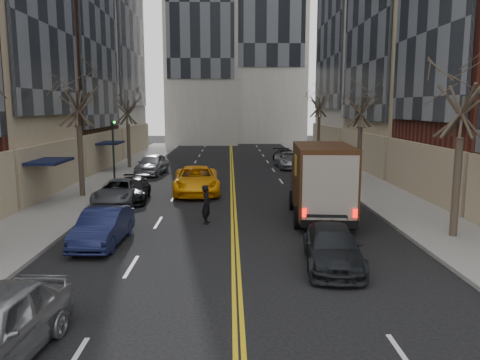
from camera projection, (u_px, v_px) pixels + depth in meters
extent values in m
cube|color=slate|center=(110.00, 179.00, 34.25)|extent=(4.00, 66.00, 0.15)
cube|color=slate|center=(353.00, 178.00, 34.66)|extent=(4.00, 66.00, 0.15)
cube|color=#4C301E|center=(42.00, 24.00, 38.18)|extent=(9.00, 12.00, 24.00)
cube|color=black|center=(99.00, 9.00, 38.10)|extent=(0.20, 10.56, 19.20)
cube|color=black|center=(46.00, 161.00, 24.98)|extent=(2.00, 3.00, 0.15)
cube|color=black|center=(31.00, 181.00, 25.12)|extent=(0.20, 3.00, 2.50)
cube|color=black|center=(108.00, 143.00, 37.82)|extent=(2.00, 3.00, 0.15)
cube|color=black|center=(98.00, 156.00, 37.96)|extent=(0.20, 3.00, 2.50)
cylinder|color=#382D23|center=(81.00, 161.00, 27.02)|extent=(0.30, 0.30, 4.05)
cylinder|color=#382D23|center=(129.00, 146.00, 39.88)|extent=(0.30, 0.30, 3.69)
cylinder|color=#382D23|center=(456.00, 187.00, 18.53)|extent=(0.30, 0.30, 3.96)
cylinder|color=#382D23|center=(359.00, 154.00, 32.37)|extent=(0.30, 0.30, 3.78)
cylinder|color=#382D23|center=(318.00, 137.00, 47.16)|extent=(0.30, 0.30, 4.14)
cylinder|color=black|center=(114.00, 159.00, 29.04)|extent=(0.12, 0.12, 3.80)
imported|color=black|center=(112.00, 121.00, 28.68)|extent=(0.15, 0.18, 0.90)
sphere|color=#0CE526|center=(114.00, 122.00, 28.59)|extent=(0.14, 0.14, 0.14)
cube|color=black|center=(320.00, 208.00, 22.10)|extent=(2.73, 6.68, 0.31)
cube|color=black|center=(316.00, 179.00, 24.30)|extent=(2.52, 1.91, 2.14)
cube|color=black|center=(323.00, 179.00, 21.32)|extent=(2.82, 5.17, 3.06)
cube|color=black|center=(329.00, 224.00, 19.00)|extent=(2.35, 0.36, 0.31)
cube|color=red|center=(304.00, 213.00, 18.96)|extent=(0.19, 0.08, 0.36)
cube|color=red|center=(355.00, 214.00, 18.85)|extent=(0.19, 0.08, 0.36)
cube|color=gold|center=(295.00, 165.00, 21.34)|extent=(0.11, 0.92, 0.92)
cube|color=gold|center=(350.00, 165.00, 21.21)|extent=(0.11, 0.92, 0.92)
cylinder|color=black|center=(292.00, 200.00, 24.29)|extent=(0.36, 1.00, 0.98)
cylinder|color=black|center=(339.00, 201.00, 24.16)|extent=(0.36, 1.00, 0.98)
cylinder|color=black|center=(297.00, 217.00, 20.46)|extent=(0.36, 1.00, 0.98)
cylinder|color=black|center=(353.00, 218.00, 20.34)|extent=(0.36, 1.00, 0.98)
imported|color=black|center=(333.00, 247.00, 15.60)|extent=(2.28, 4.63, 1.29)
cube|color=black|center=(329.00, 227.00, 16.16)|extent=(0.13, 0.04, 0.09)
cube|color=blue|center=(329.00, 228.00, 16.13)|extent=(0.10, 0.01, 0.06)
imported|color=#FFA90A|center=(196.00, 180.00, 28.73)|extent=(3.15, 6.09, 1.64)
imported|color=black|center=(207.00, 204.00, 21.23)|extent=(0.49, 0.69, 1.79)
imported|color=#121638|center=(103.00, 227.00, 18.01)|extent=(1.63, 4.29, 1.40)
imported|color=#515459|center=(119.00, 192.00, 25.76)|extent=(2.29, 4.78, 1.31)
imported|color=black|center=(132.00, 190.00, 26.47)|extent=(2.09, 4.53, 1.28)
imported|color=#9B9DA3|center=(152.00, 164.00, 36.76)|extent=(2.38, 4.95, 1.63)
imported|color=#494B50|center=(308.00, 176.00, 31.42)|extent=(1.75, 4.14, 1.33)
imported|color=#A2A5AA|center=(290.00, 160.00, 40.65)|extent=(2.49, 5.08, 1.39)
imported|color=black|center=(286.00, 156.00, 44.03)|extent=(2.31, 4.69, 1.31)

